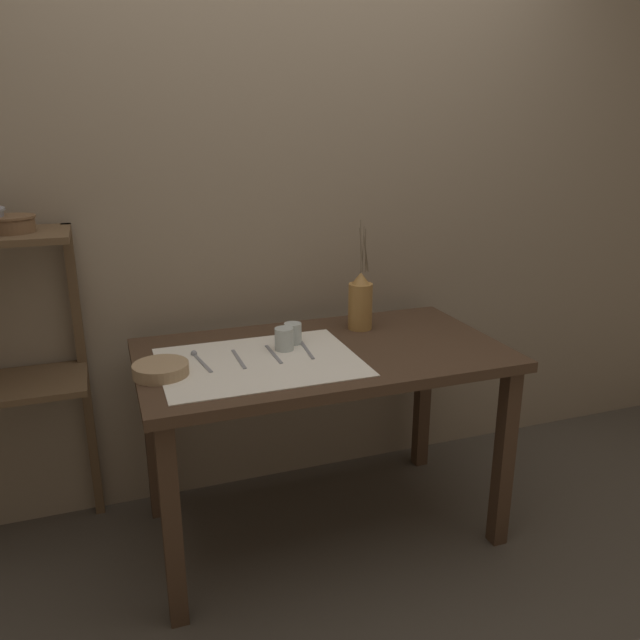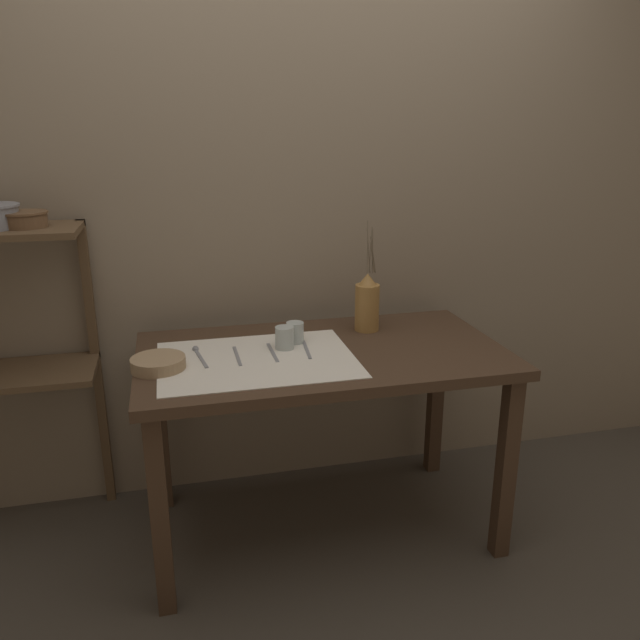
# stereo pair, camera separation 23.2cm
# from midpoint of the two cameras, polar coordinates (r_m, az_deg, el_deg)

# --- Properties ---
(ground_plane) EXTENTS (12.00, 12.00, 0.00)m
(ground_plane) POSITION_cam_midpoint_polar(r_m,az_deg,el_deg) (2.73, -2.38, -18.42)
(ground_plane) COLOR #473F35
(stone_wall_back) EXTENTS (7.00, 0.06, 2.40)m
(stone_wall_back) POSITION_cam_midpoint_polar(r_m,az_deg,el_deg) (2.72, -5.85, 8.88)
(stone_wall_back) COLOR gray
(stone_wall_back) RESTS_ON ground_plane
(wooden_table) EXTENTS (1.38, 0.77, 0.78)m
(wooden_table) POSITION_cam_midpoint_polar(r_m,az_deg,el_deg) (2.40, -2.58, -5.03)
(wooden_table) COLOR #422D1E
(wooden_table) RESTS_ON ground_plane
(linen_cloth) EXTENTS (0.71, 0.53, 0.00)m
(linen_cloth) POSITION_cam_midpoint_polar(r_m,az_deg,el_deg) (2.26, -8.47, -3.86)
(linen_cloth) COLOR silver
(linen_cloth) RESTS_ON wooden_table
(pitcher_with_flowers) EXTENTS (0.10, 0.10, 0.46)m
(pitcher_with_flowers) POSITION_cam_midpoint_polar(r_m,az_deg,el_deg) (2.57, 1.14, 1.58)
(pitcher_with_flowers) COLOR olive
(pitcher_with_flowers) RESTS_ON wooden_table
(wooden_bowl) EXTENTS (0.19, 0.19, 0.04)m
(wooden_bowl) POSITION_cam_midpoint_polar(r_m,az_deg,el_deg) (2.22, -17.30, -4.41)
(wooden_bowl) COLOR #9E7F5B
(wooden_bowl) RESTS_ON wooden_table
(glass_tumbler_near) EXTENTS (0.07, 0.07, 0.09)m
(glass_tumbler_near) POSITION_cam_midpoint_polar(r_m,az_deg,el_deg) (2.35, -6.12, -1.78)
(glass_tumbler_near) COLOR #B7C1BC
(glass_tumbler_near) RESTS_ON wooden_table
(glass_tumbler_far) EXTENTS (0.07, 0.07, 0.08)m
(glass_tumbler_far) POSITION_cam_midpoint_polar(r_m,az_deg,el_deg) (2.42, -5.24, -1.27)
(glass_tumbler_far) COLOR #B7C1BC
(glass_tumbler_far) RESTS_ON wooden_table
(spoon_inner) EXTENTS (0.05, 0.21, 0.02)m
(spoon_inner) POSITION_cam_midpoint_polar(r_m,az_deg,el_deg) (2.34, -13.98, -3.37)
(spoon_inner) COLOR gray
(spoon_inner) RESTS_ON wooden_table
(fork_outer) EXTENTS (0.01, 0.20, 0.00)m
(fork_outer) POSITION_cam_midpoint_polar(r_m,az_deg,el_deg) (2.29, -10.34, -3.58)
(fork_outer) COLOR gray
(fork_outer) RESTS_ON wooden_table
(knife_center) EXTENTS (0.01, 0.20, 0.00)m
(knife_center) POSITION_cam_midpoint_polar(r_m,az_deg,el_deg) (2.32, -7.14, -3.16)
(knife_center) COLOR gray
(knife_center) RESTS_ON wooden_table
(fork_inner) EXTENTS (0.03, 0.20, 0.00)m
(fork_inner) POSITION_cam_midpoint_polar(r_m,az_deg,el_deg) (2.35, -4.05, -2.79)
(fork_inner) COLOR gray
(fork_inner) RESTS_ON wooden_table
(metal_pot_small) EXTENTS (0.17, 0.17, 0.06)m
(metal_pot_small) POSITION_cam_midpoint_polar(r_m,az_deg,el_deg) (2.45, -28.99, 7.73)
(metal_pot_small) COLOR brown
(metal_pot_small) RESTS_ON wooden_shelf_unit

